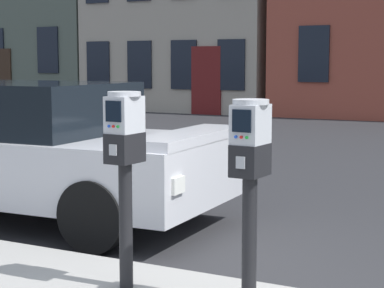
# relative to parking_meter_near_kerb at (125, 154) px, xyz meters

# --- Properties ---
(parking_meter_near_kerb) EXTENTS (0.23, 0.26, 1.31)m
(parking_meter_near_kerb) POSITION_rel_parking_meter_near_kerb_xyz_m (0.00, 0.00, 0.00)
(parking_meter_near_kerb) COLOR black
(parking_meter_near_kerb) RESTS_ON sidewalk_slab
(parking_meter_twin_adjacent) EXTENTS (0.23, 0.26, 1.28)m
(parking_meter_twin_adjacent) POSITION_rel_parking_meter_near_kerb_xyz_m (0.88, -0.00, -0.02)
(parking_meter_twin_adjacent) COLOR black
(parking_meter_twin_adjacent) RESTS_ON sidewalk_slab
(parked_car_dark_hatchback) EXTENTS (4.50, 2.02, 1.42)m
(parked_car_dark_hatchback) POSITION_rel_parking_meter_near_kerb_xyz_m (-2.54, 1.75, -0.29)
(parked_car_dark_hatchback) COLOR silver
(parked_car_dark_hatchback) RESTS_ON ground_plane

